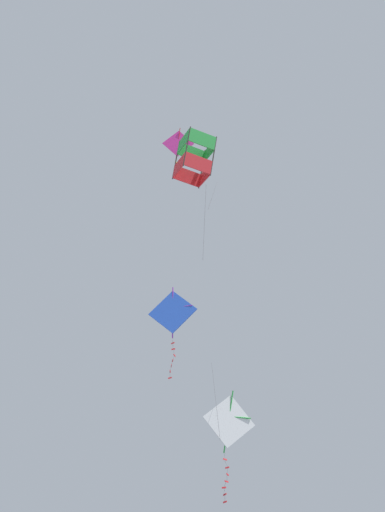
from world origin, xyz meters
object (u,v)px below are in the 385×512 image
at_px(kite_diamond_low_drifter, 229,422).
at_px(kite_diamond_near_left, 179,145).
at_px(kite_diamond_mid_left, 173,313).
at_px(kite_box_near_right, 195,158).

height_order(kite_diamond_low_drifter, kite_diamond_near_left, kite_diamond_near_left).
height_order(kite_diamond_mid_left, kite_box_near_right, kite_box_near_right).
bearing_deg(kite_diamond_mid_left, kite_diamond_near_left, -84.49).
relative_size(kite_diamond_near_left, kite_box_near_right, 0.98).
bearing_deg(kite_diamond_near_left, kite_diamond_mid_left, 77.15).
xyz_separation_m(kite_diamond_near_left, kite_diamond_mid_left, (3.58, 3.89, -5.83)).
xyz_separation_m(kite_diamond_low_drifter, kite_diamond_near_left, (-5.64, -2.53, 11.27)).
relative_size(kite_diamond_near_left, kite_diamond_mid_left, 0.83).
relative_size(kite_diamond_low_drifter, kite_box_near_right, 0.62).
distance_m(kite_diamond_near_left, kite_diamond_mid_left, 7.86).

